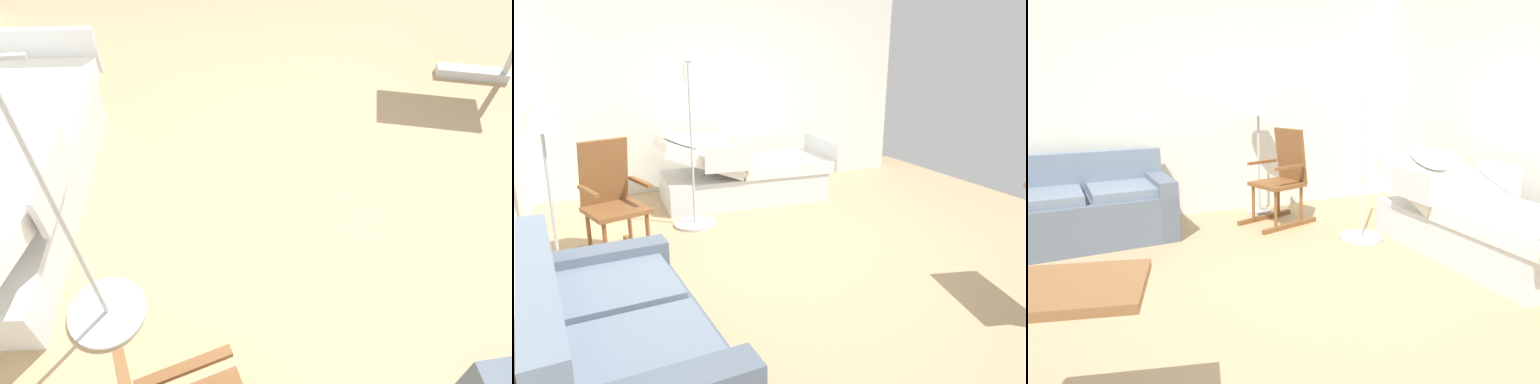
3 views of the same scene
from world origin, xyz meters
TOP-DOWN VIEW (x-y plane):
  - ground_plane at (0.00, 0.00)m, footprint 6.29×6.29m
  - overbed_table at (-1.78, -1.15)m, footprint 0.88×0.58m
  - iv_pole at (1.06, 0.86)m, footprint 0.44×0.44m

SIDE VIEW (x-z plane):
  - ground_plane at x=0.00m, z-range 0.00..0.00m
  - iv_pole at x=1.06m, z-range -0.59..1.09m
  - overbed_table at x=-1.78m, z-range 0.11..0.95m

